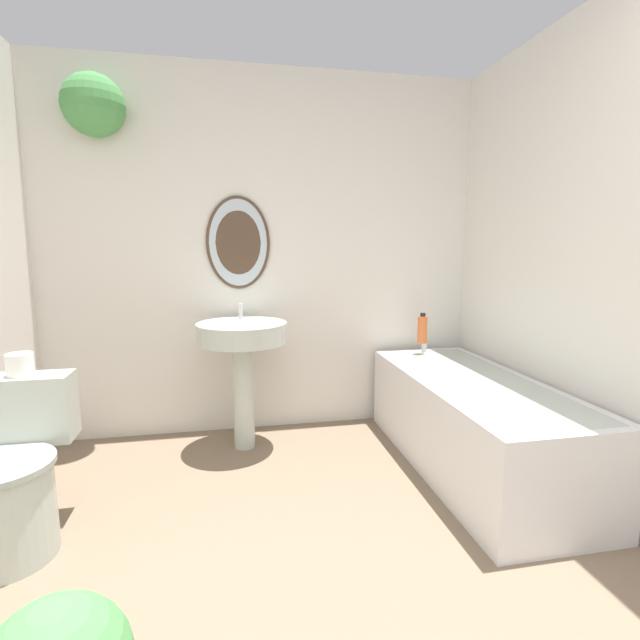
# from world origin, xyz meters

# --- Properties ---
(wall_back) EXTENTS (2.99, 0.35, 2.40)m
(wall_back) POSITION_xyz_m (-0.10, 2.72, 1.28)
(wall_back) COLOR silver
(wall_back) RESTS_ON ground_plane
(wall_right) EXTENTS (0.06, 2.82, 2.40)m
(wall_right) POSITION_xyz_m (1.47, 1.35, 1.20)
(wall_right) COLOR silver
(wall_right) RESTS_ON ground_plane
(toilet) EXTENTS (0.41, 0.57, 0.69)m
(toilet) POSITION_xyz_m (-1.17, 1.58, 0.30)
(toilet) COLOR #B2BCB2
(toilet) RESTS_ON ground_plane
(pedestal_sink) EXTENTS (0.55, 0.55, 0.90)m
(pedestal_sink) POSITION_xyz_m (-0.18, 2.39, 0.64)
(pedestal_sink) COLOR #B2BCB2
(pedestal_sink) RESTS_ON ground_plane
(bathtub) EXTENTS (0.66, 1.60, 0.60)m
(bathtub) POSITION_xyz_m (1.09, 1.86, 0.27)
(bathtub) COLOR silver
(bathtub) RESTS_ON ground_plane
(shampoo_bottle) EXTENTS (0.07, 0.07, 0.21)m
(shampoo_bottle) POSITION_xyz_m (1.04, 2.50, 0.70)
(shampoo_bottle) COLOR #DB6633
(shampoo_bottle) RESTS_ON bathtub
(toilet_paper_roll) EXTENTS (0.11, 0.11, 0.10)m
(toilet_paper_roll) POSITION_xyz_m (-1.17, 1.78, 0.74)
(toilet_paper_roll) COLOR white
(toilet_paper_roll) RESTS_ON toilet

